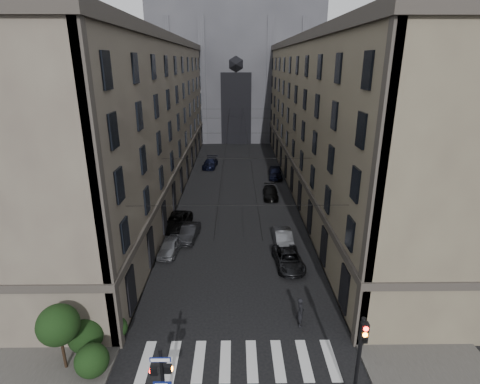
{
  "coord_description": "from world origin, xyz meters",
  "views": [
    {
      "loc": [
        -0.11,
        -11.85,
        16.07
      ],
      "look_at": [
        0.15,
        10.65,
        8.17
      ],
      "focal_mm": 28.0,
      "sensor_mm": 36.0,
      "label": 1
    }
  ],
  "objects_px": {
    "car_right_near": "(283,239)",
    "pedestrian": "(300,312)",
    "car_left_midfar": "(177,221)",
    "gothic_tower": "(236,53)",
    "car_right_midfar": "(271,193)",
    "traffic_light_right": "(360,353)",
    "car_right_midnear": "(288,259)",
    "car_left_near": "(170,246)",
    "car_left_midnear": "(189,233)",
    "car_left_far": "(210,163)",
    "car_right_far": "(275,172)",
    "pedestrian_signal_left": "(162,379)"
  },
  "relations": [
    {
      "from": "car_right_near",
      "to": "pedestrian",
      "type": "distance_m",
      "value": 10.77
    },
    {
      "from": "car_left_midfar",
      "to": "pedestrian",
      "type": "distance_m",
      "value": 18.1
    },
    {
      "from": "gothic_tower",
      "to": "car_right_midfar",
      "type": "bearing_deg",
      "value": -84.44
    },
    {
      "from": "traffic_light_right",
      "to": "car_right_midfar",
      "type": "xyz_separation_m",
      "value": [
        -1.4,
        29.9,
        -2.65
      ]
    },
    {
      "from": "car_right_midnear",
      "to": "car_right_near",
      "type": "bearing_deg",
      "value": 85.69
    },
    {
      "from": "car_left_midfar",
      "to": "pedestrian",
      "type": "xyz_separation_m",
      "value": [
        10.07,
        -15.04,
        0.32
      ]
    },
    {
      "from": "traffic_light_right",
      "to": "pedestrian",
      "type": "height_order",
      "value": "traffic_light_right"
    },
    {
      "from": "car_right_midnear",
      "to": "pedestrian",
      "type": "bearing_deg",
      "value": -96.13
    },
    {
      "from": "car_left_near",
      "to": "car_left_midnear",
      "type": "distance_m",
      "value": 3.05
    },
    {
      "from": "car_left_far",
      "to": "pedestrian",
      "type": "height_order",
      "value": "pedestrian"
    },
    {
      "from": "car_left_midnear",
      "to": "car_left_near",
      "type": "bearing_deg",
      "value": -109.97
    },
    {
      "from": "car_left_far",
      "to": "car_right_midfar",
      "type": "distance_m",
      "value": 16.4
    },
    {
      "from": "car_right_far",
      "to": "pedestrian",
      "type": "distance_m",
      "value": 32.27
    },
    {
      "from": "car_left_midfar",
      "to": "car_right_far",
      "type": "bearing_deg",
      "value": 63.23
    },
    {
      "from": "pedestrian_signal_left",
      "to": "car_left_far",
      "type": "xyz_separation_m",
      "value": [
        -0.69,
        44.4,
        -1.61
      ]
    },
    {
      "from": "gothic_tower",
      "to": "traffic_light_right",
      "type": "xyz_separation_m",
      "value": [
        5.6,
        -73.04,
        -14.51
      ]
    },
    {
      "from": "pedestrian_signal_left",
      "to": "gothic_tower",
      "type": "bearing_deg",
      "value": 87.26
    },
    {
      "from": "gothic_tower",
      "to": "traffic_light_right",
      "type": "height_order",
      "value": "gothic_tower"
    },
    {
      "from": "car_left_midnear",
      "to": "car_left_far",
      "type": "xyz_separation_m",
      "value": [
        0.37,
        25.53,
        0.03
      ]
    },
    {
      "from": "pedestrian_signal_left",
      "to": "car_left_midfar",
      "type": "xyz_separation_m",
      "value": [
        -2.59,
        21.54,
        -1.64
      ]
    },
    {
      "from": "car_left_midnear",
      "to": "car_right_near",
      "type": "relative_size",
      "value": 0.92
    },
    {
      "from": "traffic_light_right",
      "to": "car_right_midfar",
      "type": "height_order",
      "value": "traffic_light_right"
    },
    {
      "from": "gothic_tower",
      "to": "car_left_far",
      "type": "xyz_separation_m",
      "value": [
        -4.2,
        -29.05,
        -17.08
      ]
    },
    {
      "from": "car_right_midnear",
      "to": "car_right_midfar",
      "type": "xyz_separation_m",
      "value": [
        0.0,
        16.51,
        -0.02
      ]
    },
    {
      "from": "pedestrian",
      "to": "car_right_midnear",
      "type": "bearing_deg",
      "value": -0.0
    },
    {
      "from": "car_left_midfar",
      "to": "car_right_near",
      "type": "relative_size",
      "value": 1.1
    },
    {
      "from": "car_left_midfar",
      "to": "gothic_tower",
      "type": "bearing_deg",
      "value": 90.85
    },
    {
      "from": "traffic_light_right",
      "to": "pedestrian",
      "type": "distance_m",
      "value": 6.7
    },
    {
      "from": "car_right_far",
      "to": "car_right_midnear",
      "type": "bearing_deg",
      "value": -89.43
    },
    {
      "from": "car_right_midfar",
      "to": "pedestrian",
      "type": "relative_size",
      "value": 2.19
    },
    {
      "from": "gothic_tower",
      "to": "pedestrian_signal_left",
      "type": "distance_m",
      "value": 75.15
    },
    {
      "from": "pedestrian_signal_left",
      "to": "car_right_near",
      "type": "distance_m",
      "value": 18.97
    },
    {
      "from": "car_right_near",
      "to": "car_right_far",
      "type": "bearing_deg",
      "value": 85.1
    },
    {
      "from": "car_right_near",
      "to": "car_right_midfar",
      "type": "distance_m",
      "value": 13.06
    },
    {
      "from": "pedestrian_signal_left",
      "to": "car_right_far",
      "type": "xyz_separation_m",
      "value": [
        9.15,
        38.73,
        -1.51
      ]
    },
    {
      "from": "car_left_midnear",
      "to": "pedestrian",
      "type": "bearing_deg",
      "value": -49.05
    },
    {
      "from": "traffic_light_right",
      "to": "car_left_near",
      "type": "height_order",
      "value": "traffic_light_right"
    },
    {
      "from": "car_left_midnear",
      "to": "car_right_midfar",
      "type": "xyz_separation_m",
      "value": [
        8.77,
        11.45,
        -0.04
      ]
    },
    {
      "from": "car_right_midfar",
      "to": "car_left_near",
      "type": "bearing_deg",
      "value": -123.77
    },
    {
      "from": "gothic_tower",
      "to": "pedestrian_signal_left",
      "type": "relative_size",
      "value": 14.5
    },
    {
      "from": "gothic_tower",
      "to": "car_left_near",
      "type": "xyz_separation_m",
      "value": [
        -5.92,
        -57.32,
        -17.14
      ]
    },
    {
      "from": "pedestrian_signal_left",
      "to": "car_right_midfar",
      "type": "distance_m",
      "value": 31.33
    },
    {
      "from": "pedestrian_signal_left",
      "to": "car_right_near",
      "type": "height_order",
      "value": "pedestrian_signal_left"
    },
    {
      "from": "car_left_midnear",
      "to": "pedestrian",
      "type": "relative_size",
      "value": 2.06
    },
    {
      "from": "car_left_near",
      "to": "car_right_near",
      "type": "xyz_separation_m",
      "value": [
        10.12,
        1.12,
        0.07
      ]
    },
    {
      "from": "pedestrian_signal_left",
      "to": "car_left_far",
      "type": "bearing_deg",
      "value": 90.88
    },
    {
      "from": "car_right_far",
      "to": "car_right_midfar",
      "type": "bearing_deg",
      "value": -95.83
    },
    {
      "from": "car_right_far",
      "to": "car_left_far",
      "type": "bearing_deg",
      "value": 153.89
    },
    {
      "from": "car_left_far",
      "to": "car_right_far",
      "type": "distance_m",
      "value": 11.36
    },
    {
      "from": "car_left_midfar",
      "to": "car_right_far",
      "type": "height_order",
      "value": "car_right_far"
    }
  ]
}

